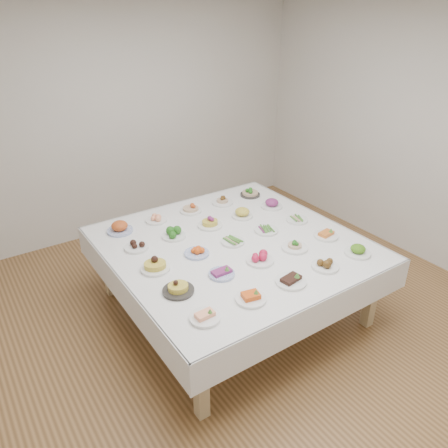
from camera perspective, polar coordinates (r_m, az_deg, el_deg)
room_envelope at (r=3.42m, az=2.41°, el=11.62°), size 5.02×5.02×2.81m
display_table at (r=4.07m, az=1.18°, el=-3.25°), size 2.21×2.21×0.75m
dish_0 at (r=3.12m, az=-2.51°, el=-11.86°), size 0.22×0.22×0.08m
dish_1 at (r=3.30m, az=3.52°, el=-9.40°), size 0.23×0.23×0.09m
dish_2 at (r=3.51m, az=8.75°, el=-6.94°), size 0.25×0.25×0.11m
dish_3 at (r=3.75m, az=13.11°, el=-5.00°), size 0.23×0.23×0.10m
dish_4 at (r=4.01m, az=17.10°, el=-3.16°), size 0.23×0.23×0.12m
dish_5 at (r=3.38m, az=-6.02°, el=-8.03°), size 0.24×0.24×0.13m
dish_6 at (r=3.56m, az=-0.31°, el=-6.22°), size 0.21×0.21×0.09m
dish_7 at (r=3.74m, az=4.74°, el=-4.33°), size 0.23×0.23×0.10m
dish_8 at (r=3.97m, az=9.25°, el=-2.63°), size 0.23×0.23×0.11m
dish_9 at (r=4.23m, az=13.20°, el=-1.22°), size 0.23×0.23×0.10m
dish_10 at (r=3.66m, az=-9.02°, el=-5.01°), size 0.25×0.24×0.14m
dish_11 at (r=3.85m, az=-3.59°, el=-3.59°), size 0.22×0.22×0.08m
dish_12 at (r=4.03m, az=1.14°, el=-2.20°), size 0.21×0.21×0.05m
dish_13 at (r=4.24m, az=5.53°, el=-0.75°), size 0.23×0.23×0.05m
dish_14 at (r=4.49m, az=9.51°, el=0.61°), size 0.22×0.22×0.05m
dish_15 at (r=4.00m, az=-11.40°, el=-2.65°), size 0.21×0.21×0.10m
dish_16 at (r=4.14m, az=-6.59°, el=-1.09°), size 0.22×0.22×0.11m
dish_17 at (r=4.30m, az=-1.85°, el=0.45°), size 0.24×0.24×0.14m
dish_18 at (r=4.50m, az=2.40°, el=1.55°), size 0.21×0.21×0.12m
dish_19 at (r=4.73m, az=6.27°, el=2.81°), size 0.23×0.23×0.13m
dish_20 at (r=4.32m, az=-13.49°, el=-0.23°), size 0.25×0.25×0.14m
dish_21 at (r=4.46m, az=-8.84°, el=0.74°), size 0.21×0.21×0.09m
dish_22 at (r=4.62m, az=-4.39°, el=2.25°), size 0.23×0.23×0.12m
dish_23 at (r=4.80m, az=-0.21°, el=3.18°), size 0.23×0.23×0.11m
dish_24 at (r=5.00m, az=3.44°, el=4.37°), size 0.22×0.22×0.13m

